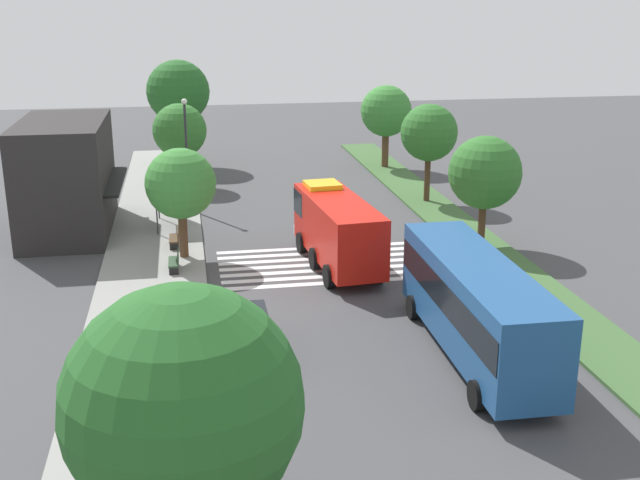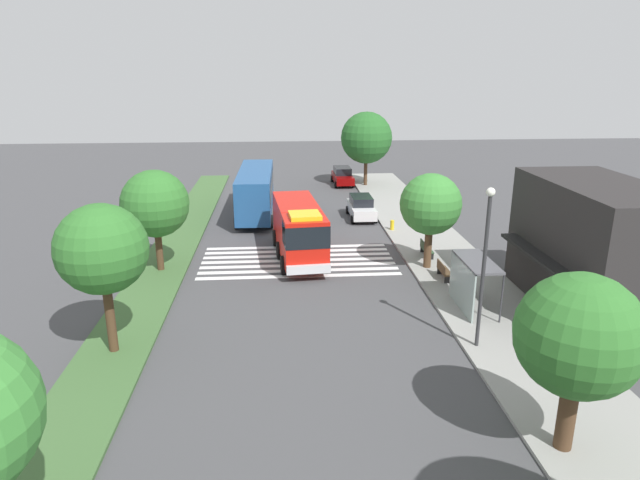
% 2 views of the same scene
% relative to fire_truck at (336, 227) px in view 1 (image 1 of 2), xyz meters
% --- Properties ---
extents(ground_plane, '(120.00, 120.00, 0.00)m').
position_rel_fire_truck_xyz_m(ground_plane, '(1.97, -0.11, -1.99)').
color(ground_plane, '#424244').
extents(sidewalk, '(60.00, 5.05, 0.14)m').
position_rel_fire_truck_xyz_m(sidewalk, '(1.97, 8.99, -1.92)').
color(sidewalk, gray).
rests_on(sidewalk, ground_plane).
extents(median_strip, '(60.00, 3.00, 0.14)m').
position_rel_fire_truck_xyz_m(median_strip, '(1.97, -8.17, -1.92)').
color(median_strip, '#3D6033').
rests_on(median_strip, ground_plane).
extents(crosswalk, '(5.85, 11.82, 0.01)m').
position_rel_fire_truck_xyz_m(crosswalk, '(0.15, -0.11, -1.98)').
color(crosswalk, silver).
rests_on(crosswalk, ground_plane).
extents(fire_truck, '(8.67, 3.33, 3.64)m').
position_rel_fire_truck_xyz_m(fire_truck, '(0.00, 0.00, 0.00)').
color(fire_truck, red).
rests_on(fire_truck, ground_plane).
extents(parked_car_mid, '(4.57, 2.04, 1.75)m').
position_rel_fire_truck_xyz_m(parked_car_mid, '(-9.62, 5.26, -1.10)').
color(parked_car_mid, silver).
rests_on(parked_car_mid, ground_plane).
extents(transit_bus, '(10.96, 2.96, 3.66)m').
position_rel_fire_truck_xyz_m(transit_bus, '(-11.11, -3.06, 0.17)').
color(transit_bus, navy).
rests_on(transit_bus, ground_plane).
extents(bus_stop_shelter, '(3.50, 1.40, 2.46)m').
position_rel_fire_truck_xyz_m(bus_stop_shelter, '(8.10, 7.90, -0.10)').
color(bus_stop_shelter, '#4C4C51').
rests_on(bus_stop_shelter, sidewalk).
extents(bench_near_shelter, '(1.60, 0.50, 0.90)m').
position_rel_fire_truck_xyz_m(bench_near_shelter, '(4.10, 7.91, -1.40)').
color(bench_near_shelter, '#4C3823').
rests_on(bench_near_shelter, sidewalk).
extents(bench_west_of_shelter, '(1.60, 0.50, 0.90)m').
position_rel_fire_truck_xyz_m(bench_west_of_shelter, '(0.21, 7.91, -1.40)').
color(bench_west_of_shelter, '#2D472D').
rests_on(bench_west_of_shelter, sidewalk).
extents(street_lamp, '(0.36, 0.36, 6.82)m').
position_rel_fire_truck_xyz_m(street_lamp, '(11.89, 7.06, 2.13)').
color(street_lamp, '#2D2D30').
rests_on(street_lamp, sidewalk).
extents(storefront_building, '(9.21, 5.40, 6.32)m').
position_rel_fire_truck_xyz_m(storefront_building, '(8.41, 13.81, 1.17)').
color(storefront_building, '#282626').
rests_on(storefront_building, ground_plane).
extents(sidewalk_tree_far_west, '(5.04, 5.04, 7.23)m').
position_rel_fire_truck_xyz_m(sidewalk_tree_far_west, '(-21.82, 7.46, 2.85)').
color(sidewalk_tree_far_west, '#47301E').
rests_on(sidewalk_tree_far_west, sidewalk).
extents(sidewalk_tree_west, '(3.54, 3.54, 5.58)m').
position_rel_fire_truck_xyz_m(sidewalk_tree_west, '(2.22, 7.46, 1.93)').
color(sidewalk_tree_west, '#513823').
rests_on(sidewalk_tree_west, sidewalk).
extents(sidewalk_tree_east, '(3.73, 3.73, 5.70)m').
position_rel_fire_truck_xyz_m(sidewalk_tree_east, '(18.49, 7.46, 1.95)').
color(sidewalk_tree_east, '#47301E').
rests_on(sidewalk_tree_east, sidewalk).
extents(sidewalk_tree_far_east, '(4.87, 4.87, 8.10)m').
position_rel_fire_truck_xyz_m(sidewalk_tree_far_east, '(25.95, 7.46, 3.79)').
color(sidewalk_tree_far_east, '#513823').
rests_on(sidewalk_tree_far_east, sidewalk).
extents(median_tree_far_west, '(3.83, 3.83, 5.85)m').
position_rel_fire_truck_xyz_m(median_tree_far_west, '(1.49, -8.17, 2.07)').
color(median_tree_far_west, '#47301E').
rests_on(median_tree_far_west, median_strip).
extents(median_tree_west, '(3.64, 3.64, 6.26)m').
position_rel_fire_truck_xyz_m(median_tree_west, '(11.18, -8.17, 2.57)').
color(median_tree_west, '#47301E').
rests_on(median_tree_west, median_strip).
extents(median_tree_center, '(3.91, 3.91, 6.28)m').
position_rel_fire_truck_xyz_m(median_tree_center, '(22.04, -8.17, 2.44)').
color(median_tree_center, '#513823').
rests_on(median_tree_center, median_strip).
extents(fire_hydrant, '(0.28, 0.28, 0.70)m').
position_rel_fire_truck_xyz_m(fire_hydrant, '(-5.71, 6.96, -1.50)').
color(fire_hydrant, gold).
rests_on(fire_hydrant, sidewalk).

